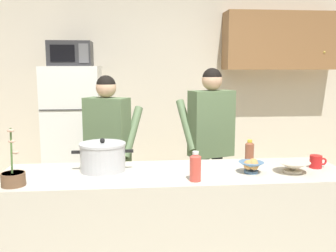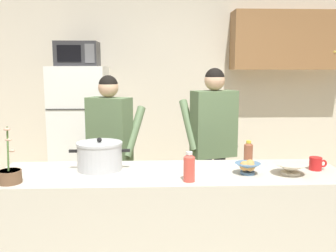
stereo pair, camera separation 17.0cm
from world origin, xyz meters
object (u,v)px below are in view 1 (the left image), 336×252
at_px(refrigerator, 74,138).
at_px(person_by_sink, 211,132).
at_px(bottle_mid_counter, 195,167).
at_px(potted_orchid, 13,177).
at_px(microwave, 71,54).
at_px(cooking_pot, 103,157).
at_px(empty_bowl, 293,166).
at_px(bread_bowl, 251,166).
at_px(person_near_pot, 108,140).
at_px(bottle_near_edge, 249,152).
at_px(coffee_mug, 316,162).

xyz_separation_m(refrigerator, person_by_sink, (1.45, -0.91, 0.20)).
xyz_separation_m(bottle_mid_counter, potted_orchid, (-1.17, 0.01, -0.04)).
distance_m(microwave, person_by_sink, 1.87).
distance_m(cooking_pot, empty_bowl, 1.37).
distance_m(bread_bowl, bottle_mid_counter, 0.46).
distance_m(person_near_pot, potted_orchid, 1.22).
bearing_deg(potted_orchid, microwave, 87.98).
relative_size(cooking_pot, bread_bowl, 2.46).
xyz_separation_m(empty_bowl, potted_orchid, (-1.90, -0.11, 0.01)).
xyz_separation_m(cooking_pot, potted_orchid, (-0.54, -0.30, -0.05)).
bearing_deg(refrigerator, bottle_mid_counter, -62.12).
relative_size(bread_bowl, empty_bowl, 0.76).
bearing_deg(bottle_mid_counter, microwave, 118.13).
relative_size(bread_bowl, bottle_mid_counter, 0.90).
bearing_deg(bread_bowl, microwave, 128.69).
distance_m(refrigerator, microwave, 0.98).
height_order(person_near_pot, potted_orchid, person_near_pot).
height_order(person_by_sink, bottle_near_edge, person_by_sink).
bearing_deg(cooking_pot, potted_orchid, -150.82).
height_order(coffee_mug, bread_bowl, bread_bowl).
xyz_separation_m(person_near_pot, coffee_mug, (1.60, -0.88, -0.02)).
relative_size(bottle_near_edge, potted_orchid, 0.50).
height_order(refrigerator, bread_bowl, refrigerator).
bearing_deg(bottle_mid_counter, bottle_near_edge, 40.35).
height_order(refrigerator, potted_orchid, refrigerator).
relative_size(coffee_mug, potted_orchid, 0.35).
height_order(person_near_pot, person_by_sink, person_by_sink).
relative_size(cooking_pot, bottle_near_edge, 2.39).
height_order(person_by_sink, empty_bowl, person_by_sink).
height_order(person_near_pot, empty_bowl, person_near_pot).
bearing_deg(person_near_pot, bottle_near_edge, -30.93).
distance_m(refrigerator, coffee_mug, 2.76).
distance_m(bread_bowl, empty_bowl, 0.30).
bearing_deg(bottle_near_edge, bread_bowl, -104.95).
distance_m(microwave, person_near_pot, 1.33).
xyz_separation_m(cooking_pot, bottle_mid_counter, (0.63, -0.32, -0.01)).
bearing_deg(coffee_mug, potted_orchid, -173.99).
relative_size(microwave, cooking_pot, 1.08).
xyz_separation_m(refrigerator, coffee_mug, (2.06, -1.84, 0.13)).
bearing_deg(person_by_sink, refrigerator, 147.80).
relative_size(person_by_sink, bottle_near_edge, 8.94).
bearing_deg(refrigerator, coffee_mug, -41.81).
bearing_deg(bottle_mid_counter, cooking_pot, 153.37).
xyz_separation_m(microwave, person_near_pot, (0.46, -0.94, -0.83)).
relative_size(person_near_pot, person_by_sink, 0.96).
bearing_deg(empty_bowl, person_by_sink, 110.05).
relative_size(refrigerator, bread_bowl, 9.31).
height_order(microwave, bread_bowl, microwave).
distance_m(bread_bowl, potted_orchid, 1.61).
bearing_deg(bottle_near_edge, bottle_mid_counter, -139.65).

